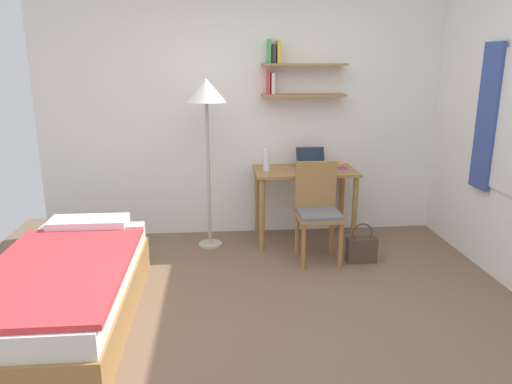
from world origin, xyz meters
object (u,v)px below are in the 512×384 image
object	(u,v)px
bed	(66,291)
handbag	(361,249)
standing_lamp	(207,101)
laptop	(311,163)
desk_chair	(318,208)
water_bottle	(266,160)
desk	(305,183)
book_stack	(337,165)

from	to	relation	value
bed	handbag	distance (m)	2.58
standing_lamp	laptop	distance (m)	1.26
desk_chair	handbag	world-z (taller)	desk_chair
water_bottle	handbag	size ratio (longest dim) A/B	0.59
bed	laptop	world-z (taller)	laptop
desk	book_stack	xyz separation A→B (m)	(0.34, 0.06, 0.16)
desk_chair	book_stack	bearing A→B (deg)	61.42
standing_lamp	handbag	distance (m)	2.02
standing_lamp	laptop	bearing A→B (deg)	9.75
desk	handbag	bearing A→B (deg)	-56.28
desk_chair	water_bottle	xyz separation A→B (m)	(-0.43, 0.49, 0.37)
standing_lamp	bed	bearing A→B (deg)	-125.78
handbag	book_stack	bearing A→B (deg)	97.05
bed	water_bottle	bearing A→B (deg)	42.97
desk	laptop	world-z (taller)	laptop
bed	laptop	xyz separation A→B (m)	(2.07, 1.58, 0.57)
bed	desk	bearing A→B (deg)	37.15
desk_chair	laptop	size ratio (longest dim) A/B	3.06
desk	desk_chair	distance (m)	0.53
bed	book_stack	size ratio (longest dim) A/B	7.73
desk	desk_chair	world-z (taller)	desk_chair
desk	book_stack	world-z (taller)	book_stack
laptop	bed	bearing A→B (deg)	-142.55
laptop	handbag	bearing A→B (deg)	-63.62
laptop	handbag	world-z (taller)	laptop
standing_lamp	handbag	xyz separation A→B (m)	(1.41, -0.54, -1.33)
bed	book_stack	xyz separation A→B (m)	(2.34, 1.57, 0.54)
handbag	desk	bearing A→B (deg)	123.72
bed	laptop	distance (m)	2.67
water_bottle	standing_lamp	bearing A→B (deg)	-171.99
standing_lamp	book_stack	world-z (taller)	standing_lamp
desk_chair	handbag	distance (m)	0.56
book_stack	water_bottle	bearing A→B (deg)	-173.46
bed	water_bottle	world-z (taller)	water_bottle
water_bottle	handbag	xyz separation A→B (m)	(0.83, -0.62, -0.74)
laptop	handbag	xyz separation A→B (m)	(0.36, -0.72, -0.68)
book_stack	desk_chair	bearing A→B (deg)	-118.58
bed	desk_chair	size ratio (longest dim) A/B	2.07
bed	desk_chair	bearing A→B (deg)	26.20
laptop	handbag	size ratio (longest dim) A/B	0.79
book_stack	laptop	bearing A→B (deg)	176.95
bed	book_stack	distance (m)	2.87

